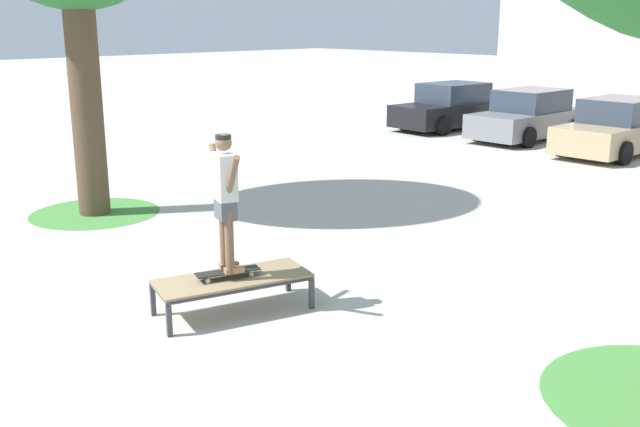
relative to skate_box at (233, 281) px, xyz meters
name	(u,v)px	position (x,y,z in m)	size (l,w,h in m)	color
ground_plane	(153,312)	(-0.69, -0.74, -0.41)	(120.00, 120.00, 0.00)	#B7B5AD
skate_box	(233,281)	(0.00, 0.00, 0.00)	(1.26, 2.04, 0.46)	#38383D
skateboard	(228,272)	(-0.02, -0.06, 0.12)	(0.44, 0.82, 0.09)	black
skater	(225,193)	(-0.02, -0.06, 1.12)	(0.97, 0.40, 1.69)	brown
grass_patch_near_left	(95,213)	(-5.68, 1.04, -0.41)	(2.40, 2.40, 0.01)	#47893D
car_black	(451,108)	(-7.73, 14.91, 0.28)	(2.14, 4.31, 1.50)	black
car_grey	(528,117)	(-4.73, 14.76, 0.28)	(1.97, 4.22, 1.50)	slate
car_tan	(617,129)	(-1.73, 14.26, 0.28)	(1.95, 4.22, 1.50)	tan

